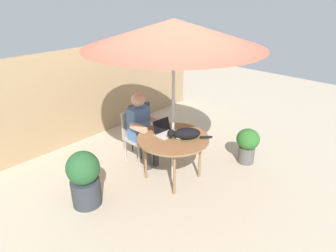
% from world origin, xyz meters
% --- Properties ---
extents(ground_plane, '(14.00, 14.00, 0.00)m').
position_xyz_m(ground_plane, '(0.00, 0.00, 0.00)').
color(ground_plane, '#BCAD93').
extents(fence_back, '(5.53, 0.08, 1.74)m').
position_xyz_m(fence_back, '(0.00, 2.18, 0.87)').
color(fence_back, tan).
rests_on(fence_back, ground).
extents(patio_table, '(1.06, 1.06, 0.70)m').
position_xyz_m(patio_table, '(0.00, 0.00, 0.65)').
color(patio_table, olive).
rests_on(patio_table, ground).
extents(patio_umbrella, '(2.36, 2.36, 2.35)m').
position_xyz_m(patio_umbrella, '(0.00, 0.00, 2.17)').
color(patio_umbrella, '#B7B7BC').
rests_on(patio_umbrella, ground).
extents(chair_occupied, '(0.40, 0.40, 0.87)m').
position_xyz_m(chair_occupied, '(0.00, 0.84, 0.51)').
color(chair_occupied, '#B2A899').
rests_on(chair_occupied, ground).
extents(chair_empty, '(0.49, 0.49, 0.87)m').
position_xyz_m(chair_empty, '(0.27, 0.97, 0.51)').
color(chair_empty, '#33383F').
rests_on(chair_empty, ground).
extents(person_seated, '(0.48, 0.48, 1.21)m').
position_xyz_m(person_seated, '(0.00, 0.68, 0.68)').
color(person_seated, '#4C72A5').
rests_on(person_seated, ground).
extents(laptop, '(0.32, 0.28, 0.21)m').
position_xyz_m(laptop, '(-0.00, 0.18, 0.76)').
color(laptop, silver).
rests_on(laptop, patio_table).
extents(cat, '(0.51, 0.48, 0.17)m').
position_xyz_m(cat, '(0.08, -0.16, 0.78)').
color(cat, black).
rests_on(cat, patio_table).
extents(potted_plant_near_fence, '(0.38, 0.38, 0.61)m').
position_xyz_m(potted_plant_near_fence, '(1.18, -0.60, 0.35)').
color(potted_plant_near_fence, '#595654').
rests_on(potted_plant_near_fence, ground).
extents(potted_plant_by_chair, '(0.44, 0.44, 0.80)m').
position_xyz_m(potted_plant_by_chair, '(-1.26, 0.44, 0.42)').
color(potted_plant_by_chair, '#33383D').
rests_on(potted_plant_by_chair, ground).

